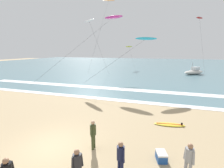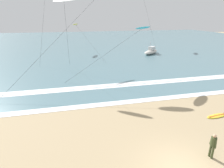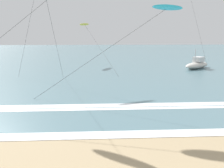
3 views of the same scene
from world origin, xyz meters
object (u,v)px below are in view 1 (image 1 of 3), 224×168
Objects in this scene: kite_red_far_left at (200,18)px; kite_magenta_far_right at (113,18)px; kite_yellow_mid_center at (129,47)px; surfer_background_far at (189,158)px; surfer_left_near at (77,165)px; surfboard_foreground_flat at (169,124)px; kite_white_low_near at (89,21)px; surfer_mid_group at (93,132)px; kite_cyan_high_left at (146,39)px; offshore_boat at (194,72)px; cooler_box at (161,156)px; surfer_foreground_main at (121,156)px; kite_orange_high_right at (108,1)px.

kite_red_far_left is 32.04m from kite_magenta_far_right.
kite_yellow_mid_center is at bearing 94.15° from kite_magenta_far_right.
surfer_left_near is at bearing -158.16° from surfer_background_far.
kite_white_low_near is at bearing 133.14° from surfboard_foreground_flat.
kite_white_low_near reaches higher than surfboard_foreground_flat.
kite_white_low_near is (-11.82, 12.62, 9.53)m from surfboard_foreground_flat.
kite_white_low_near is at bearing 113.26° from surfer_left_near.
surfer_mid_group is at bearing -76.56° from kite_magenta_far_right.
kite_yellow_mid_center is at bearing 83.99° from kite_white_low_near.
kite_red_far_left is at bearing 58.39° from kite_magenta_far_right.
surfboard_foreground_flat is 12.63m from kite_cyan_high_left.
kite_cyan_high_left reaches higher than offshore_boat.
kite_white_low_near is 22.15m from cooler_box.
kite_yellow_mid_center reaches higher than surfer_foreground_main.
kite_magenta_far_right reaches higher than offshore_boat.
cooler_box is (-9.12, -44.07, -13.56)m from kite_red_far_left.
kite_orange_high_right is 1.37× the size of kite_magenta_far_right.
surfer_background_far is (2.64, 0.70, 0.00)m from surfer_foreground_main.
kite_cyan_high_left reaches higher than surfer_background_far.
kite_cyan_high_left is at bearing 99.12° from cooler_box.
kite_yellow_mid_center is 20.73m from kite_red_far_left.
surfboard_foreground_flat is at bearing -46.86° from kite_white_low_near.
kite_orange_high_right is (-2.25, 16.37, 7.42)m from kite_white_low_near.
surfer_foreground_main is 0.14× the size of kite_cyan_high_left.
kite_orange_high_right is at bearing 110.45° from kite_magenta_far_right.
offshore_boat is 31.79m from cooler_box.
surfer_mid_group is at bearing -178.66° from cooler_box.
kite_white_low_near is (-8.21, 19.09, 8.62)m from surfer_left_near.
surfer_mid_group is 47.67m from kite_red_far_left.
offshore_boat is (5.74, 31.90, -0.40)m from surfer_background_far.
surfer_background_far is at bearing -64.32° from kite_magenta_far_right.
surfer_left_near is 0.13× the size of kite_magenta_far_right.
kite_white_low_near is (-7.79, 16.69, 8.62)m from surfer_mid_group.
cooler_box is at bearing -102.28° from offshore_boat.
kite_red_far_left is at bearing 75.33° from surfer_left_near.
kite_red_far_left reaches higher than surfer_left_near.
kite_white_low_near is (-12.28, 17.45, 8.62)m from surfer_background_far.
offshore_boat is (9.07, 16.66, -6.05)m from kite_cyan_high_left.
surfer_mid_group is (-0.41, 2.40, 0.00)m from surfer_left_near.
kite_magenta_far_right is at bearing -135.46° from offshore_boat.
kite_white_low_near is (-9.65, 18.15, 8.62)m from surfer_foreground_main.
surfer_foreground_main is 2.36m from surfer_mid_group.
surfer_mid_group is 3.56m from cooler_box.
surfer_mid_group reaches higher than cooler_box.
kite_white_low_near reaches higher than kite_cyan_high_left.
kite_yellow_mid_center is at bearing -160.55° from kite_red_far_left.
surfer_left_near is 0.74× the size of surfboard_foreground_flat.
cooler_box is (3.48, 0.08, -0.74)m from surfer_mid_group.
surfer_foreground_main is 39.88m from kite_orange_high_right.
kite_cyan_high_left reaches higher than cooler_box.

